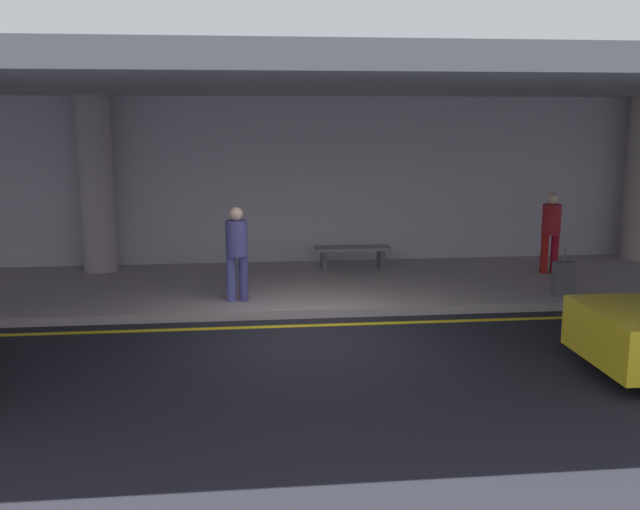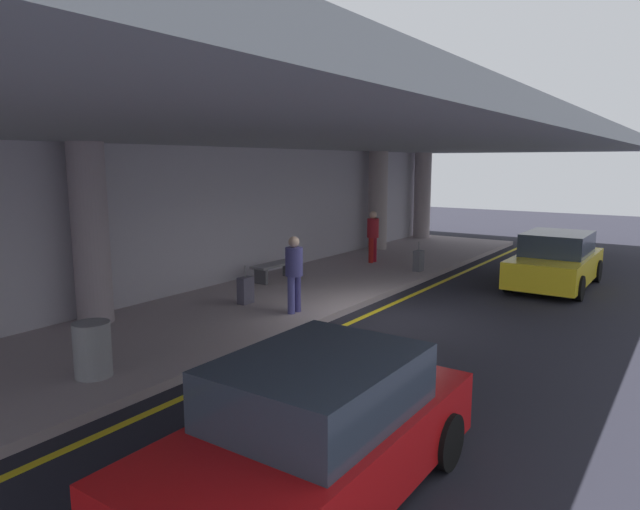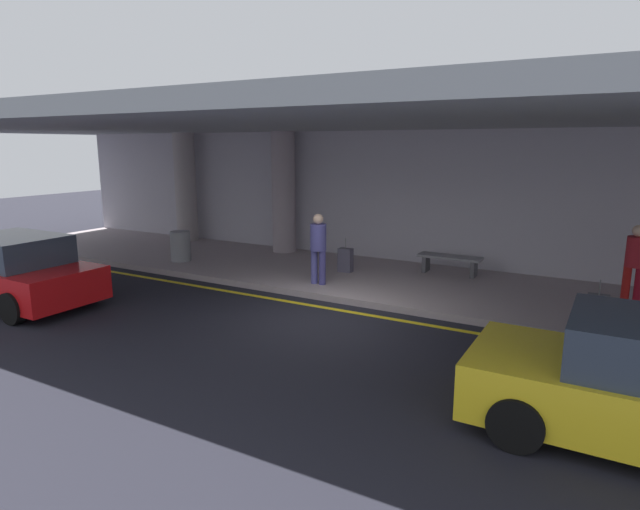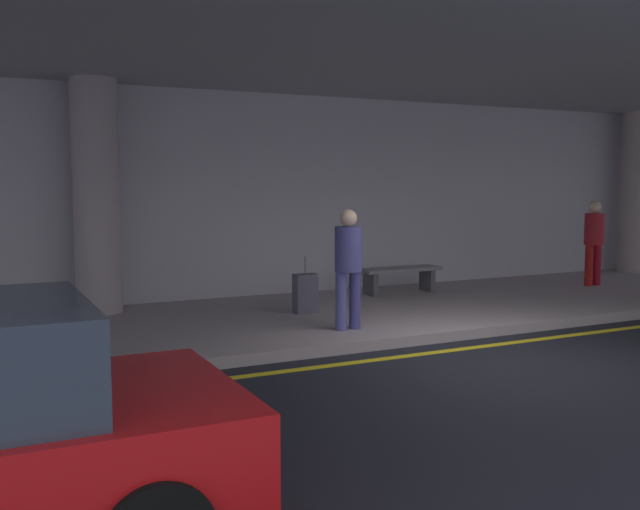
% 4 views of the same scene
% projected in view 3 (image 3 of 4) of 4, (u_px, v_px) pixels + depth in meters
% --- Properties ---
extents(ground_plane, '(60.00, 60.00, 0.00)m').
position_uv_depth(ground_plane, '(323.00, 317.00, 10.66)').
color(ground_plane, black).
extents(sidewalk, '(26.00, 4.20, 0.15)m').
position_uv_depth(sidewalk, '(383.00, 280.00, 13.29)').
color(sidewalk, '#A49598').
rests_on(sidewalk, ground).
extents(lane_stripe_yellow, '(26.00, 0.14, 0.01)m').
position_uv_depth(lane_stripe_yellow, '(337.00, 310.00, 11.16)').
color(lane_stripe_yellow, yellow).
rests_on(lane_stripe_yellow, ground).
extents(support_column_far_left, '(0.72, 0.72, 3.65)m').
position_uv_depth(support_column_far_left, '(186.00, 187.00, 18.11)').
color(support_column_far_left, '#A69C9D').
rests_on(support_column_far_left, sidewalk).
extents(support_column_left_mid, '(0.72, 0.72, 3.65)m').
position_uv_depth(support_column_left_mid, '(284.00, 193.00, 16.18)').
color(support_column_left_mid, '#A1939A').
rests_on(support_column_left_mid, sidewalk).
extents(ceiling_overhang, '(28.00, 13.20, 0.30)m').
position_uv_depth(ceiling_overhang, '(379.00, 120.00, 12.07)').
color(ceiling_overhang, '#91989C').
rests_on(ceiling_overhang, support_column_far_left).
extents(terminal_back_wall, '(26.00, 0.30, 3.80)m').
position_uv_depth(terminal_back_wall, '(416.00, 200.00, 14.83)').
color(terminal_back_wall, '#B4B0BC').
rests_on(terminal_back_wall, ground).
extents(car_red, '(4.10, 1.92, 1.50)m').
position_uv_depth(car_red, '(13.00, 271.00, 11.49)').
color(car_red, red).
rests_on(car_red, ground).
extents(traveler_with_luggage, '(0.38, 0.38, 1.68)m').
position_uv_depth(traveler_with_luggage, '(635.00, 260.00, 10.76)').
color(traveler_with_luggage, '#A61613').
rests_on(traveler_with_luggage, sidewalk).
extents(person_waiting_for_ride, '(0.38, 0.38, 1.68)m').
position_uv_depth(person_waiting_for_ride, '(318.00, 244.00, 12.46)').
color(person_waiting_for_ride, '#4F4F9C').
rests_on(person_waiting_for_ride, sidewalk).
extents(suitcase_upright_primary, '(0.36, 0.22, 0.90)m').
position_uv_depth(suitcase_upright_primary, '(597.00, 311.00, 9.55)').
color(suitcase_upright_primary, '#56565F').
rests_on(suitcase_upright_primary, sidewalk).
extents(suitcase_upright_secondary, '(0.36, 0.22, 0.90)m').
position_uv_depth(suitcase_upright_secondary, '(345.00, 260.00, 13.80)').
color(suitcase_upright_secondary, '#525062').
rests_on(suitcase_upright_secondary, sidewalk).
extents(bench_metal, '(1.60, 0.50, 0.48)m').
position_uv_depth(bench_metal, '(450.00, 261.00, 13.54)').
color(bench_metal, slate).
rests_on(bench_metal, sidewalk).
extents(trash_bin_steel, '(0.56, 0.56, 0.85)m').
position_uv_depth(trash_bin_steel, '(181.00, 246.00, 15.11)').
color(trash_bin_steel, gray).
rests_on(trash_bin_steel, sidewalk).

